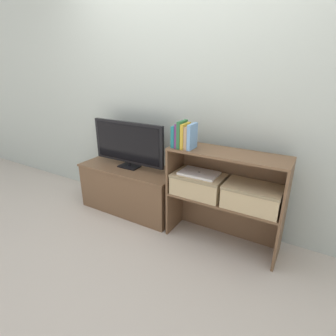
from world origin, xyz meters
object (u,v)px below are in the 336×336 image
Objects in this scene: book_forest at (182,134)px; book_plum at (179,135)px; storage_basket_left at (199,183)px; laptop at (199,173)px; book_mustard at (185,136)px; book_skyblue at (192,137)px; storage_basket_right at (252,195)px; tv_stand at (131,188)px; book_teal at (176,136)px; tv at (128,143)px; book_tan at (189,137)px.

book_plum is at bearing 180.00° from book_forest.
laptop is (-0.00, 0.00, 0.09)m from storage_basket_left.
book_plum is 0.98× the size of book_mustard.
book_mustard is 0.99× the size of book_skyblue.
book_mustard is 0.47× the size of storage_basket_right.
book_forest reaches higher than tv_stand.
book_teal is at bearing 180.00° from book_forest.
book_skyblue is 0.48× the size of storage_basket_right.
book_skyblue is at bearing 0.00° from book_forest.
book_skyblue reaches higher than book_mustard.
tv is 1.90× the size of storage_basket_left.
book_skyblue reaches higher than book_teal.
book_mustard reaches higher than tv_stand.
tv_stand is at bearing 176.92° from storage_basket_right.
book_mustard reaches higher than book_teal.
book_skyblue reaches higher than storage_basket_left.
book_forest reaches higher than tv.
book_teal is 0.03m from book_plum.
book_plum reaches higher than laptop.
book_forest is (0.68, -0.12, 0.21)m from tv.
book_teal reaches higher than tv.
laptop is at bearing 180.00° from storage_basket_right.
laptop is at bearing 14.80° from book_plum.
laptop is (0.09, 0.05, -0.32)m from book_tan.
storage_basket_left is at bearing 21.38° from book_mustard.
tv_stand is 5.36× the size of book_plum.
tv_stand is 1.34m from storage_basket_right.
book_plum is 1.08× the size of book_tan.
tv_stand is at bearing 169.39° from book_teal.
book_forest is 1.20× the size of book_tan.
book_plum reaches higher than storage_basket_right.
book_forest reaches higher than storage_basket_left.
laptop is at bearing 12.68° from book_teal.
book_mustard is at bearing -9.31° from tv_stand.
tv_stand is 1.29× the size of tv.
book_plum is 0.12m from book_skyblue.
book_skyblue is 0.34m from laptop.
tv is 0.70m from book_plum.
tv_stand is 2.45× the size of storage_basket_right.
book_teal is 0.15m from book_skyblue.
book_mustard reaches higher than tv.
book_tan is (0.03, 0.00, -0.01)m from book_mustard.
storage_basket_left is (0.09, 0.05, -0.41)m from book_tan.
storage_basket_left is 0.09m from laptop.
tv_stand is 1.01m from book_mustard.
book_teal reaches higher than laptop.
book_mustard is (0.09, 0.00, 0.01)m from book_teal.
book_skyblue is at bearing -139.78° from storage_basket_left.
book_forest is at bearing 180.00° from book_mustard.
storage_basket_right is 1.36× the size of laptop.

